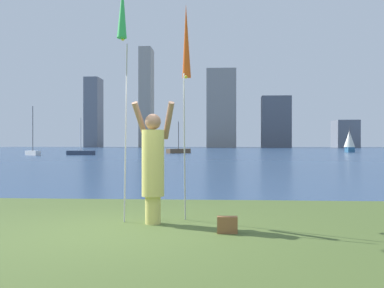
# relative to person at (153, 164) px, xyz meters

# --- Properties ---
(ground) EXTENTS (120.00, 138.00, 0.12)m
(ground) POSITION_rel_person_xyz_m (-0.46, 50.32, -1.06)
(ground) COLOR #475B28
(person) EXTENTS (0.75, 0.55, 2.04)m
(person) POSITION_rel_person_xyz_m (0.00, 0.00, 0.00)
(person) COLOR #D8CC66
(person) RESTS_ON ground
(kite_flag_left) EXTENTS (0.16, 0.49, 4.02)m
(kite_flag_left) POSITION_rel_person_xyz_m (-0.51, -0.02, 2.40)
(kite_flag_left) COLOR #B2B2B7
(kite_flag_left) RESTS_ON ground
(kite_flag_right) EXTENTS (0.16, 0.76, 3.82)m
(kite_flag_right) POSITION_rel_person_xyz_m (0.51, 0.61, 2.09)
(kite_flag_right) COLOR #B2B2B7
(kite_flag_right) RESTS_ON ground
(bag) EXTENTS (0.30, 0.13, 0.25)m
(bag) POSITION_rel_person_xyz_m (1.22, -0.69, -0.87)
(bag) COLOR brown
(bag) RESTS_ON ground
(sailboat_2) EXTENTS (2.22, 2.06, 5.12)m
(sailboat_2) POSITION_rel_person_xyz_m (-18.25, 37.00, -0.67)
(sailboat_2) COLOR silver
(sailboat_2) RESTS_ON ground
(sailboat_4) EXTENTS (2.97, 2.66, 3.93)m
(sailboat_4) POSITION_rel_person_xyz_m (-3.93, 46.75, -0.69)
(sailboat_4) COLOR brown
(sailboat_4) RESTS_ON ground
(sailboat_7) EXTENTS (3.13, 1.29, 3.92)m
(sailboat_7) POSITION_rel_person_xyz_m (-13.67, 38.58, -0.72)
(sailboat_7) COLOR #333D51
(sailboat_7) RESTS_ON ground
(sailboat_8) EXTENTS (1.65, 3.05, 3.53)m
(sailboat_8) POSITION_rel_person_xyz_m (19.12, 54.26, 0.44)
(sailboat_8) COLOR #2D6084
(sailboat_8) RESTS_ON ground
(skyline_tower_0) EXTENTS (3.79, 6.20, 18.84)m
(skyline_tower_0) POSITION_rel_person_xyz_m (-33.02, 109.64, 8.42)
(skyline_tower_0) COLOR slate
(skyline_tower_0) RESTS_ON ground
(skyline_tower_1) EXTENTS (3.21, 6.61, 26.65)m
(skyline_tower_1) POSITION_rel_person_xyz_m (-18.47, 109.53, 12.33)
(skyline_tower_1) COLOR gray
(skyline_tower_1) RESTS_ON ground
(skyline_tower_2) EXTENTS (7.51, 7.12, 20.18)m
(skyline_tower_2) POSITION_rel_person_xyz_m (1.71, 106.50, 9.09)
(skyline_tower_2) COLOR gray
(skyline_tower_2) RESTS_ON ground
(skyline_tower_3) EXTENTS (7.40, 3.76, 13.19)m
(skyline_tower_3) POSITION_rel_person_xyz_m (15.74, 105.58, 5.59)
(skyline_tower_3) COLOR #565B66
(skyline_tower_3) RESTS_ON ground
(skyline_tower_4) EXTENTS (5.56, 7.22, 6.99)m
(skyline_tower_4) POSITION_rel_person_xyz_m (33.54, 106.98, 2.49)
(skyline_tower_4) COLOR slate
(skyline_tower_4) RESTS_ON ground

